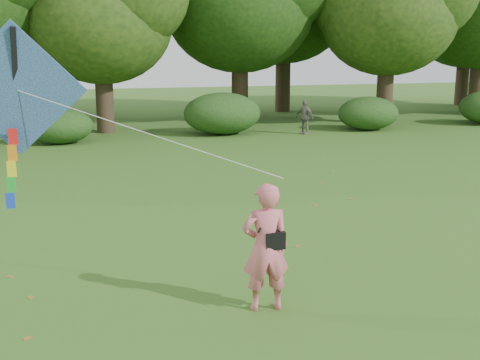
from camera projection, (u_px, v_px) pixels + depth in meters
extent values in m
plane|color=#265114|center=(318.00, 296.00, 9.53)|extent=(100.00, 100.00, 0.00)
imported|color=#D66572|center=(266.00, 247.00, 8.86)|extent=(0.74, 0.52, 1.94)
imported|color=slate|center=(305.00, 117.00, 27.02)|extent=(0.83, 0.95, 1.54)
cube|color=black|center=(274.00, 240.00, 8.83)|extent=(0.30, 0.20, 0.26)
cylinder|color=black|center=(267.00, 216.00, 8.71)|extent=(0.33, 0.14, 0.47)
cube|color=#2933B3|center=(16.00, 90.00, 9.36)|extent=(2.16, 0.49, 2.12)
cube|color=black|center=(16.00, 90.00, 9.38)|extent=(0.18, 0.64, 1.91)
cylinder|color=white|center=(145.00, 132.00, 9.00)|extent=(3.71, 2.10, 1.21)
cube|color=red|center=(13.00, 137.00, 9.51)|extent=(0.14, 0.06, 0.26)
cube|color=orange|center=(12.00, 153.00, 9.56)|extent=(0.14, 0.06, 0.26)
cube|color=yellow|center=(12.00, 169.00, 9.60)|extent=(0.14, 0.06, 0.26)
cube|color=green|center=(11.00, 185.00, 9.65)|extent=(0.14, 0.06, 0.26)
cube|color=blue|center=(10.00, 201.00, 9.70)|extent=(0.14, 0.06, 0.26)
cylinder|color=#3A2D1E|center=(105.00, 98.00, 27.43)|extent=(0.80, 0.80, 3.15)
ellipsoid|color=#1E3F11|center=(101.00, 23.00, 26.70)|extent=(6.40, 6.40, 5.44)
cylinder|color=#3A2D1E|center=(240.00, 87.00, 31.13)|extent=(0.86, 0.86, 3.67)
ellipsoid|color=#1E3F11|center=(240.00, 8.00, 30.27)|extent=(7.60, 7.60, 6.46)
cylinder|color=#3A2D1E|center=(385.00, 90.00, 30.69)|extent=(0.83, 0.83, 3.43)
ellipsoid|color=#1E3F11|center=(389.00, 17.00, 29.91)|extent=(6.80, 6.80, 5.78)
cylinder|color=#3A2D1E|center=(477.00, 82.00, 34.40)|extent=(0.87, 0.87, 3.78)
cylinder|color=#3A2D1E|center=(41.00, 85.00, 33.62)|extent=(0.84, 0.84, 3.50)
ellipsoid|color=#1E3F11|center=(36.00, 17.00, 32.82)|extent=(7.00, 7.00, 5.95)
cylinder|color=#3A2D1E|center=(283.00, 78.00, 36.39)|extent=(0.90, 0.90, 4.02)
ellipsoid|color=#1E3F11|center=(284.00, 7.00, 35.48)|extent=(7.80, 7.80, 6.63)
cylinder|color=#3A2D1E|center=(462.00, 78.00, 40.39)|extent=(0.85, 0.85, 3.57)
ellipsoid|color=#1E3F11|center=(467.00, 21.00, 39.58)|extent=(7.20, 7.20, 6.12)
ellipsoid|color=#264919|center=(60.00, 126.00, 24.35)|extent=(2.66, 2.09, 1.42)
ellipsoid|color=#264919|center=(222.00, 113.00, 26.94)|extent=(3.50, 2.75, 1.88)
ellipsoid|color=#264919|center=(368.00, 113.00, 28.38)|extent=(2.94, 2.31, 1.58)
cube|color=olive|center=(332.00, 171.00, 19.14)|extent=(0.10, 0.13, 0.01)
cube|color=olive|center=(315.00, 205.00, 14.98)|extent=(0.09, 0.13, 0.01)
cube|color=olive|center=(30.00, 297.00, 9.46)|extent=(0.14, 0.14, 0.01)
cube|color=olive|center=(320.00, 183.00, 17.36)|extent=(0.13, 0.14, 0.01)
cube|color=olive|center=(351.00, 199.00, 15.57)|extent=(0.14, 0.13, 0.01)
cube|color=olive|center=(10.00, 276.00, 10.32)|extent=(0.14, 0.13, 0.01)
cube|color=olive|center=(325.00, 155.00, 21.92)|extent=(0.14, 0.11, 0.01)
cube|color=olive|center=(27.00, 338.00, 8.14)|extent=(0.14, 0.13, 0.01)
cube|color=olive|center=(298.00, 246.00, 11.89)|extent=(0.13, 0.10, 0.01)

